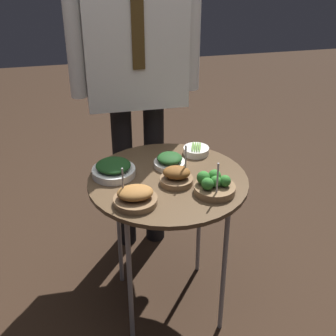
# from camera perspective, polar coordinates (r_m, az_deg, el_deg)

# --- Properties ---
(ground_plane) EXTENTS (8.00, 8.00, 0.00)m
(ground_plane) POSITION_cam_1_polar(r_m,az_deg,el_deg) (2.30, 0.00, -15.99)
(ground_plane) COLOR black
(serving_cart) EXTENTS (0.65, 0.65, 0.68)m
(serving_cart) POSITION_cam_1_polar(r_m,az_deg,el_deg) (1.91, 0.00, -2.63)
(serving_cart) COLOR brown
(serving_cart) RESTS_ON ground_plane
(bowl_roast_back_right) EXTENTS (0.16, 0.16, 0.14)m
(bowl_roast_back_right) POSITION_cam_1_polar(r_m,az_deg,el_deg) (1.72, -4.01, -3.53)
(bowl_roast_back_right) COLOR brown
(bowl_roast_back_right) RESTS_ON serving_cart
(bowl_roast_near_rim) EXTENTS (0.13, 0.13, 0.16)m
(bowl_roast_near_rim) POSITION_cam_1_polar(r_m,az_deg,el_deg) (1.84, 1.05, -1.04)
(bowl_roast_near_rim) COLOR brown
(bowl_roast_near_rim) RESTS_ON serving_cart
(bowl_spinach_front_right) EXTENTS (0.13, 0.13, 0.06)m
(bowl_spinach_front_right) POSITION_cam_1_polar(r_m,az_deg,el_deg) (1.96, 0.19, 0.86)
(bowl_spinach_front_right) COLOR silver
(bowl_spinach_front_right) RESTS_ON serving_cart
(bowl_asparagus_far_rim) EXTENTS (0.11, 0.11, 0.04)m
(bowl_asparagus_far_rim) POSITION_cam_1_polar(r_m,az_deg,el_deg) (2.07, 3.45, 2.15)
(bowl_asparagus_far_rim) COLOR silver
(bowl_asparagus_far_rim) RESTS_ON serving_cart
(bowl_broccoli_mid_right) EXTENTS (0.16, 0.16, 0.15)m
(bowl_broccoli_mid_right) POSITION_cam_1_polar(r_m,az_deg,el_deg) (1.79, 5.59, -2.09)
(bowl_broccoli_mid_right) COLOR brown
(bowl_broccoli_mid_right) RESTS_ON serving_cart
(bowl_spinach_front_left) EXTENTS (0.18, 0.18, 0.06)m
(bowl_spinach_front_left) POSITION_cam_1_polar(r_m,az_deg,el_deg) (1.91, -6.66, -0.15)
(bowl_spinach_front_left) COLOR white
(bowl_spinach_front_left) RESTS_ON serving_cart
(waiter_figure) EXTENTS (0.61, 0.23, 1.65)m
(waiter_figure) POSITION_cam_1_polar(r_m,az_deg,el_deg) (2.20, -4.04, 13.60)
(waiter_figure) COLOR black
(waiter_figure) RESTS_ON ground_plane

